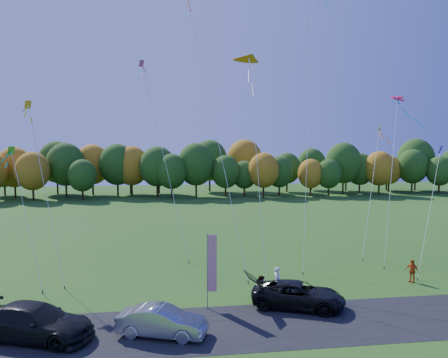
{
  "coord_description": "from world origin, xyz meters",
  "views": [
    {
      "loc": [
        -4.48,
        -25.86,
        9.46
      ],
      "look_at": [
        0.0,
        6.0,
        7.0
      ],
      "focal_mm": 35.0,
      "sensor_mm": 36.0,
      "label": 1
    }
  ],
  "objects": [
    {
      "name": "person_tailgate_a",
      "position": [
        2.54,
        0.12,
        0.95
      ],
      "size": [
        0.67,
        0.81,
        1.9
      ],
      "primitive_type": "imported",
      "rotation": [
        0.0,
        0.0,
        1.93
      ],
      "color": "white",
      "rests_on": "ground"
    },
    {
      "name": "ground",
      "position": [
        0.0,
        0.0,
        0.0
      ],
      "size": [
        160.0,
        160.0,
        0.0
      ],
      "primitive_type": "plane",
      "color": "#1E4F15"
    },
    {
      "name": "dark_truck_a",
      "position": [
        -10.76,
        -4.05,
        0.85
      ],
      "size": [
        6.35,
        4.27,
        1.71
      ],
      "primitive_type": "imported",
      "rotation": [
        0.0,
        0.0,
        1.22
      ],
      "color": "black",
      "rests_on": "ground"
    },
    {
      "name": "feather_flag",
      "position": [
        -1.77,
        -1.18,
        2.72
      ],
      "size": [
        0.59,
        0.09,
        4.44
      ],
      "color": "#999999",
      "rests_on": "ground"
    },
    {
      "name": "black_suv",
      "position": [
        3.3,
        -1.8,
        0.75
      ],
      "size": [
        5.92,
        4.38,
        1.5
      ],
      "primitive_type": "imported",
      "rotation": [
        0.0,
        0.0,
        1.17
      ],
      "color": "black",
      "rests_on": "ground"
    },
    {
      "name": "kite_diamond_yellow",
      "position": [
        -12.79,
        6.39,
        6.4
      ],
      "size": [
        4.11,
        6.2,
        13.19
      ],
      "color": "#4C3F33",
      "rests_on": "ground"
    },
    {
      "name": "asphalt_strip",
      "position": [
        0.0,
        -4.0,
        0.01
      ],
      "size": [
        90.0,
        6.0,
        0.01
      ],
      "primitive_type": "cube",
      "color": "black",
      "rests_on": "ground"
    },
    {
      "name": "kite_delta_red",
      "position": [
        2.48,
        6.41,
        9.69
      ],
      "size": [
        2.59,
        10.47,
        18.24
      ],
      "color": "#4C3F33",
      "rests_on": "ground"
    },
    {
      "name": "person_east",
      "position": [
        12.58,
        1.71,
        0.8
      ],
      "size": [
        0.82,
        1.01,
        1.6
      ],
      "primitive_type": "imported",
      "rotation": [
        0.0,
        0.0,
        -1.03
      ],
      "color": "#D34E13",
      "rests_on": "ground"
    },
    {
      "name": "kite_parafoil_rainbow",
      "position": [
        14.69,
        8.59,
        7.05
      ],
      "size": [
        6.1,
        7.59,
        14.32
      ],
      "color": "#4C3F33",
      "rests_on": "ground"
    },
    {
      "name": "kite_diamond_blue_low",
      "position": [
        15.55,
        4.42,
        4.65
      ],
      "size": [
        5.36,
        5.53,
        9.8
      ],
      "color": "#4C3F33",
      "rests_on": "ground"
    },
    {
      "name": "kite_diamond_green",
      "position": [
        -13.92,
        5.63,
        4.66
      ],
      "size": [
        3.95,
        6.08,
        9.73
      ],
      "color": "#4C3F33",
      "rests_on": "ground"
    },
    {
      "name": "kite_diamond_white",
      "position": [
        13.96,
        10.61,
        5.72
      ],
      "size": [
        5.11,
        6.83,
        11.97
      ],
      "color": "#4C3F33",
      "rests_on": "ground"
    },
    {
      "name": "kite_delta_blue",
      "position": [
        -0.7,
        8.55,
        12.47
      ],
      "size": [
        5.41,
        12.02,
        25.87
      ],
      "color": "#4C3F33",
      "rests_on": "ground"
    },
    {
      "name": "kite_parafoil_orange",
      "position": [
        7.85,
        10.15,
        12.6
      ],
      "size": [
        6.28,
        11.97,
        25.56
      ],
      "color": "#4C3F33",
      "rests_on": "ground"
    },
    {
      "name": "silver_sedan",
      "position": [
        -4.61,
        -4.56,
        0.74
      ],
      "size": [
        4.74,
        2.93,
        1.47
      ],
      "primitive_type": "imported",
      "rotation": [
        0.0,
        0.0,
        1.24
      ],
      "color": "#A09FA4",
      "rests_on": "ground"
    },
    {
      "name": "person_tailgate_b",
      "position": [
        1.27,
        -1.05,
        0.88
      ],
      "size": [
        0.8,
        0.95,
        1.75
      ],
      "primitive_type": "imported",
      "rotation": [
        0.0,
        0.0,
        1.4
      ],
      "color": "gray",
      "rests_on": "ground"
    },
    {
      "name": "kite_diamond_pink",
      "position": [
        -4.43,
        12.5,
        8.67
      ],
      "size": [
        4.43,
        8.02,
        17.75
      ],
      "color": "#4C3F33",
      "rests_on": "ground"
    },
    {
      "name": "tree_line",
      "position": [
        0.0,
        55.0,
        0.0
      ],
      "size": [
        116.0,
        12.0,
        10.0
      ],
      "primitive_type": null,
      "color": "#1E4711",
      "rests_on": "ground"
    }
  ]
}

